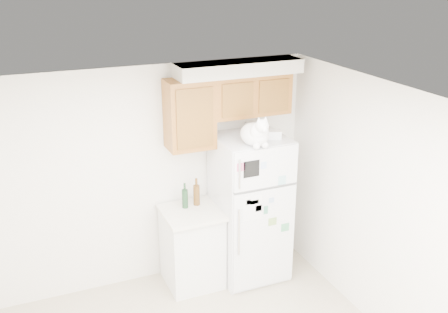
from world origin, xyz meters
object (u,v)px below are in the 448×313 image
cat (256,134)px  bottle_green (185,195)px  refrigerator (250,208)px  storage_box_front (274,135)px  bottle_amber (196,192)px  storage_box_back (254,128)px  base_counter (192,247)px

cat → bottle_green: cat is taller
refrigerator → storage_box_front: 0.93m
refrigerator → storage_box_front: bearing=-31.0°
refrigerator → bottle_amber: 0.65m
cat → refrigerator: bearing=74.2°
storage_box_front → bottle_green: (-0.93, 0.29, -0.68)m
storage_box_front → bottle_amber: (-0.79, 0.31, -0.67)m
storage_box_back → storage_box_front: storage_box_back is taller
refrigerator → cat: size_ratio=3.40×
storage_box_front → bottle_green: storage_box_front is taller
cat → storage_box_front: bearing=25.2°
base_counter → storage_box_front: size_ratio=6.13×
cat → bottle_amber: 1.01m
storage_box_front → bottle_amber: bearing=178.2°
storage_box_back → bottle_green: bearing=-164.2°
cat → storage_box_back: size_ratio=2.77×
storage_box_front → bottle_amber: 1.08m
base_counter → cat: cat is taller
cat → storage_box_front: size_ratio=3.33×
cat → storage_box_back: cat is taller
storage_box_front → bottle_amber: size_ratio=0.47×
cat → storage_box_front: cat is taller
storage_box_back → storage_box_front: (0.10, -0.30, -0.01)m
base_counter → refrigerator: bearing=-6.1°
storage_box_back → storage_box_front: size_ratio=1.20×
storage_box_front → bottle_green: 1.19m
bottle_amber → storage_box_front: bearing=-21.5°
refrigerator → bottle_amber: refrigerator is taller
refrigerator → storage_box_back: bearing=58.0°
storage_box_front → cat: bearing=-135.1°
base_counter → storage_box_front: (0.90, -0.20, 1.28)m
storage_box_back → bottle_amber: size_ratio=0.56×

